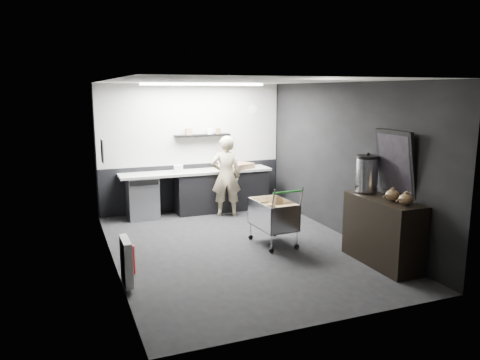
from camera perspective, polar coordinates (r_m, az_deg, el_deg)
name	(u,v)px	position (r m, az deg, el deg)	size (l,w,h in m)	color
floor	(238,247)	(7.83, -0.19, -8.21)	(5.50, 5.50, 0.00)	black
ceiling	(238,81)	(7.40, -0.20, 11.96)	(5.50, 5.50, 0.00)	white
wall_back	(192,148)	(10.08, -5.87, 3.94)	(5.50, 5.50, 0.00)	black
wall_front	(332,206)	(5.08, 11.12, -3.15)	(5.50, 5.50, 0.00)	black
wall_left	(110,175)	(7.03, -15.57, 0.56)	(5.50, 5.50, 0.00)	black
wall_right	(344,160)	(8.42, 12.61, 2.35)	(5.50, 5.50, 0.00)	black
kitchen_wall_panel	(192,124)	(10.01, -5.90, 6.77)	(3.95, 0.02, 1.70)	#B7B8B3
dado_panel	(193,187)	(10.20, -5.75, -0.81)	(3.95, 0.02, 1.00)	black
floating_shelf	(203,135)	(9.98, -4.59, 5.46)	(1.20, 0.22, 0.04)	black
wall_clock	(253,109)	(10.45, 1.58, 8.64)	(0.20, 0.20, 0.03)	white
poster	(102,151)	(8.29, -16.46, 3.43)	(0.02, 0.30, 0.40)	white
poster_red_band	(102,147)	(8.28, -16.45, 3.92)	(0.01, 0.22, 0.10)	red
radiator	(126,261)	(6.43, -13.70, -9.56)	(0.10, 0.50, 0.60)	white
ceiling_strip	(203,84)	(9.14, -4.48, 11.55)	(2.40, 0.20, 0.04)	white
prep_counter	(203,191)	(9.95, -4.51, -1.34)	(3.20, 0.61, 0.90)	black
person	(226,176)	(9.57, -1.71, 0.47)	(0.61, 0.40, 1.66)	beige
shopping_cart	(273,216)	(7.87, 4.05, -4.46)	(0.59, 0.94, 1.01)	silver
sideboard	(382,222)	(7.29, 16.96, -4.97)	(0.57, 1.34, 2.00)	black
fire_extinguisher	(129,259)	(6.81, -13.33, -9.30)	(0.15, 0.15, 0.51)	red
cardboard_box	(239,166)	(10.07, -0.15, 1.73)	(0.56, 0.43, 0.11)	#8E6C4C
pink_tub	(223,164)	(9.99, -2.12, 1.90)	(0.20, 0.20, 0.20)	silver
white_container	(178,169)	(9.67, -7.51, 1.37)	(0.17, 0.13, 0.15)	white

